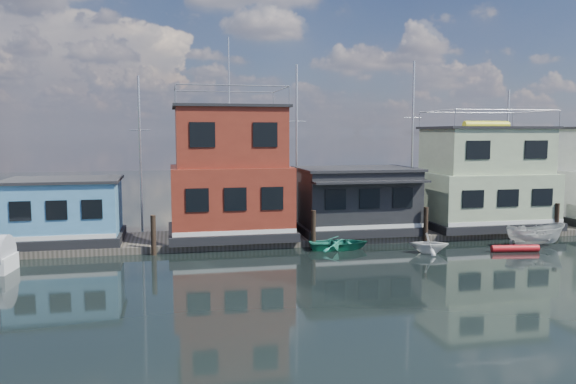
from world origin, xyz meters
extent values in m
plane|color=black|center=(0.00, 0.00, 0.00)|extent=(160.00, 160.00, 0.00)
cube|color=#595147|center=(0.00, 12.00, 0.20)|extent=(48.00, 5.00, 0.40)
cube|color=black|center=(-18.00, 12.00, 0.65)|extent=(6.40, 4.90, 0.50)
cube|color=#5091C0|center=(-18.00, 12.00, 2.40)|extent=(6.00, 4.50, 3.00)
cube|color=black|center=(-18.00, 12.00, 3.98)|extent=(6.30, 4.80, 0.16)
cube|color=black|center=(-8.50, 12.00, 0.65)|extent=(7.40, 5.90, 0.50)
cube|color=maroon|center=(-8.50, 12.00, 2.77)|extent=(7.00, 5.50, 3.74)
cube|color=maroon|center=(-8.50, 12.00, 6.37)|extent=(6.30, 4.95, 3.46)
cube|color=black|center=(-8.50, 12.00, 8.18)|extent=(6.65, 5.23, 0.16)
cylinder|color=silver|center=(-8.50, 12.00, 10.26)|extent=(0.08, 0.08, 4.00)
cube|color=black|center=(-0.50, 12.00, 0.65)|extent=(7.40, 5.40, 0.50)
cube|color=black|center=(-0.50, 12.00, 2.60)|extent=(7.00, 5.00, 3.40)
cube|color=black|center=(-0.50, 12.00, 4.38)|extent=(7.30, 5.30, 0.16)
cube|color=black|center=(-0.50, 9.20, 3.79)|extent=(7.00, 1.20, 0.12)
cube|color=black|center=(8.50, 12.00, 0.65)|extent=(8.40, 5.90, 0.50)
cube|color=#A6B98D|center=(8.50, 12.00, 2.46)|extent=(8.00, 5.50, 3.12)
cube|color=#A6B98D|center=(8.50, 12.00, 5.46)|extent=(7.20, 4.95, 2.88)
cube|color=black|center=(8.50, 12.00, 6.98)|extent=(7.60, 5.23, 0.16)
cylinder|color=yellow|center=(8.50, 12.00, 7.15)|extent=(3.20, 0.56, 0.56)
cylinder|color=#2D2116|center=(-13.00, 9.20, 1.10)|extent=(0.28, 0.28, 2.20)
cylinder|color=#2D2116|center=(-4.00, 9.20, 1.10)|extent=(0.28, 0.28, 2.20)
cylinder|color=#2D2116|center=(3.00, 9.20, 1.10)|extent=(0.28, 0.28, 2.20)
cylinder|color=#2D2116|center=(12.00, 9.20, 1.10)|extent=(0.28, 0.28, 2.20)
cylinder|color=silver|center=(-14.00, 18.00, 5.25)|extent=(0.16, 0.16, 10.50)
cylinder|color=silver|center=(-14.00, 18.00, 6.83)|extent=(1.40, 0.06, 0.06)
cylinder|color=silver|center=(-3.00, 18.00, 5.75)|extent=(0.16, 0.16, 11.50)
cylinder|color=silver|center=(-3.00, 18.00, 7.48)|extent=(1.40, 0.06, 0.06)
cylinder|color=silver|center=(6.00, 18.00, 6.00)|extent=(0.16, 0.16, 12.00)
cylinder|color=silver|center=(6.00, 18.00, 7.80)|extent=(1.40, 0.06, 0.06)
cylinder|color=silver|center=(14.00, 18.00, 5.00)|extent=(0.16, 0.16, 10.00)
cylinder|color=silver|center=(14.00, 18.00, 6.50)|extent=(1.40, 0.06, 0.06)
imported|color=beige|center=(8.87, 6.98, 0.69)|extent=(3.71, 1.71, 1.39)
imported|color=silver|center=(1.92, 6.54, 0.56)|extent=(2.60, 2.41, 1.13)
imported|color=#227F67|center=(-2.65, 8.53, 0.35)|extent=(3.54, 2.62, 0.70)
cylinder|color=red|center=(6.82, 5.85, 0.20)|extent=(2.71, 0.78, 0.39)
camera|label=1|loc=(-12.06, -21.77, 6.66)|focal=35.00mm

